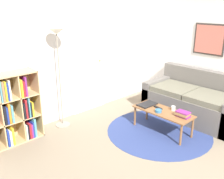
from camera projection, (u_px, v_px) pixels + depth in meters
The scene contains 12 objects.
wall_back at pixel (70, 49), 4.56m from camera, with size 7.16×0.11×2.60m.
wall_right at pixel (197, 45), 4.97m from camera, with size 0.08×5.70×2.60m.
rug at pixel (159, 131), 4.30m from camera, with size 1.77×1.77×0.01m.
bookshelf at pixel (6, 112), 3.78m from camera, with size 0.93×0.34×1.11m.
floor_lamp at pixel (57, 46), 4.05m from camera, with size 0.29×0.29×1.72m.
couch at pixel (194, 101), 4.81m from camera, with size 0.90×1.79×0.87m.
coffee_table at pixel (163, 113), 4.20m from camera, with size 0.42×1.02×0.38m.
laptop at pixel (147, 104), 4.43m from camera, with size 0.35×0.23×0.02m.
bowl at pixel (158, 111), 4.13m from camera, with size 0.11×0.11×0.04m.
book_stack_on_table at pixel (183, 114), 3.96m from camera, with size 0.15×0.22×0.08m.
cup at pixel (173, 108), 4.20m from camera, with size 0.07×0.07×0.07m.
remote at pixel (158, 108), 4.28m from camera, with size 0.07×0.17×0.02m.
Camera 1 is at (-2.55, -1.11, 2.09)m, focal length 40.00 mm.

